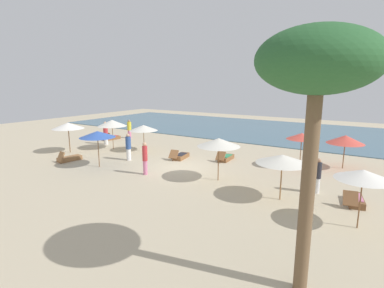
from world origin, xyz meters
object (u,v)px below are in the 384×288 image
at_px(umbrella_5, 345,139).
at_px(lounger_3, 355,200).
at_px(umbrella_2, 68,126).
at_px(person_0, 128,147).
at_px(umbrella_7, 143,128).
at_px(person_4, 318,176).
at_px(umbrella_0, 97,134).
at_px(palm_0, 318,67).
at_px(lounger_1, 226,158).
at_px(umbrella_8, 112,123).
at_px(lounger_4, 69,158).
at_px(umbrella_4, 282,159).
at_px(person_2, 106,133).
at_px(umbrella_3, 219,142).
at_px(person_3, 145,158).
at_px(umbrella_1, 302,136).
at_px(lounger_2, 180,156).
at_px(person_1, 129,129).
at_px(lounger_0, 111,138).
at_px(umbrella_6, 363,175).

distance_m(umbrella_5, lounger_3, 6.05).
relative_size(umbrella_2, person_0, 1.26).
relative_size(umbrella_7, person_4, 1.26).
xyz_separation_m(umbrella_0, palm_0, (13.11, -4.81, 3.38)).
bearing_deg(palm_0, lounger_1, 124.95).
bearing_deg(lounger_1, palm_0, -55.05).
relative_size(umbrella_8, lounger_4, 1.35).
bearing_deg(umbrella_4, person_2, 165.39).
bearing_deg(umbrella_3, person_4, 10.29).
bearing_deg(lounger_3, person_3, -170.78).
bearing_deg(umbrella_4, lounger_4, -176.12).
relative_size(lounger_1, person_4, 1.03).
bearing_deg(person_0, palm_0, -28.70).
bearing_deg(umbrella_1, umbrella_3, -122.40).
distance_m(lounger_1, lounger_2, 3.06).
distance_m(umbrella_3, lounger_1, 4.65).
bearing_deg(umbrella_7, person_0, -70.28).
bearing_deg(palm_0, person_1, 145.04).
height_order(umbrella_0, palm_0, palm_0).
xyz_separation_m(umbrella_2, lounger_1, (10.73, 4.19, -1.83)).
bearing_deg(person_3, lounger_0, 146.95).
distance_m(umbrella_5, lounger_4, 17.43).
height_order(lounger_3, person_4, person_4).
relative_size(person_2, person_3, 1.03).
relative_size(umbrella_8, lounger_1, 1.33).
bearing_deg(person_0, umbrella_5, 24.58).
distance_m(lounger_0, palm_0, 23.09).
bearing_deg(umbrella_1, umbrella_5, 29.83).
bearing_deg(umbrella_8, person_1, 119.21).
relative_size(person_1, palm_0, 0.27).
xyz_separation_m(umbrella_6, umbrella_8, (-17.12, 4.32, 0.06)).
relative_size(person_4, palm_0, 0.26).
distance_m(person_2, person_4, 17.24).
height_order(umbrella_3, palm_0, palm_0).
height_order(umbrella_3, person_1, umbrella_3).
distance_m(umbrella_7, lounger_4, 5.59).
xyz_separation_m(umbrella_7, lounger_3, (14.30, -2.66, -1.62)).
xyz_separation_m(umbrella_0, person_2, (-4.98, 4.95, -1.07)).
xyz_separation_m(umbrella_1, lounger_3, (3.36, -4.45, -1.77)).
bearing_deg(lounger_4, person_0, 35.81).
bearing_deg(person_4, umbrella_0, -168.01).
bearing_deg(palm_0, umbrella_1, 103.54).
relative_size(umbrella_1, lounger_4, 1.26).
distance_m(lounger_0, person_2, 2.26).
bearing_deg(umbrella_3, umbrella_1, 57.60).
bearing_deg(umbrella_1, person_1, 174.10).
xyz_separation_m(umbrella_2, lounger_4, (2.10, -1.60, -1.83)).
height_order(umbrella_5, umbrella_7, umbrella_5).
height_order(umbrella_2, person_0, umbrella_2).
relative_size(umbrella_5, lounger_0, 1.23).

